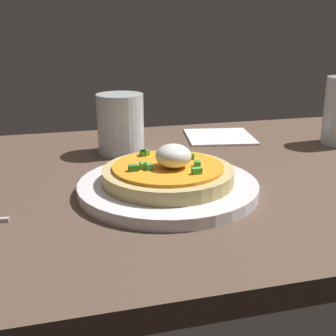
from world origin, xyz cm
name	(u,v)px	position (x,y,z in cm)	size (l,w,h in cm)	color
dining_table	(178,182)	(0.00, 0.00, 1.44)	(99.06, 64.34, 2.88)	brown
plate	(168,187)	(-3.69, -7.59, 3.67)	(24.87, 24.87, 1.58)	white
pizza	(168,172)	(-3.65, -7.66, 5.86)	(18.06, 18.06, 5.55)	tan
cup_far	(121,127)	(-6.84, 13.65, 7.57)	(8.31, 8.31, 10.59)	silver
napkin	(219,137)	(14.22, 19.17, 3.08)	(13.17, 13.17, 0.40)	white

